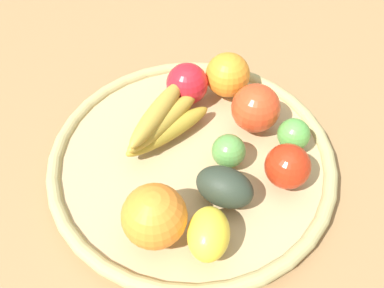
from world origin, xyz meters
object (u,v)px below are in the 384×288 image
apple_1 (256,108)px  orange_0 (154,216)px  lemon_0 (209,234)px  lime_1 (229,151)px  avocado (225,187)px  apple_0 (288,166)px  banana_bunch (163,122)px  apple_2 (187,84)px  orange_1 (228,75)px  lime_0 (294,134)px

apple_1 → orange_0: size_ratio=0.91×
lemon_0 → lime_1: size_ratio=1.46×
avocado → lime_1: (-0.02, -0.06, -0.00)m
apple_0 → orange_0: bearing=12.1°
apple_1 → orange_0: orange_0 is taller
apple_0 → lemon_0: bearing=28.8°
banana_bunch → apple_2: (-0.05, -0.07, 0.01)m
apple_2 → avocado: (-0.01, 0.21, -0.01)m
orange_1 → lemon_0: 0.29m
orange_1 → banana_bunch: bearing=30.6°
apple_2 → lime_0: apple_2 is taller
apple_2 → apple_1: apple_1 is taller
lime_1 → orange_0: (0.12, 0.09, 0.02)m
avocado → lime_0: size_ratio=1.64×
lime_0 → orange_0: 0.25m
lemon_0 → apple_1: bearing=-123.5°
apple_0 → orange_1: (0.03, -0.20, 0.01)m
apple_0 → orange_0: size_ratio=0.77×
lemon_0 → orange_1: bearing=-110.6°
apple_0 → lime_1: 0.09m
avocado → apple_1: bearing=-124.4°
apple_2 → apple_1: bearing=138.1°
orange_1 → lime_0: orange_1 is taller
banana_bunch → orange_1: bearing=-149.4°
lime_0 → avocado: bearing=28.5°
apple_2 → apple_1: (-0.09, 0.08, 0.00)m
apple_2 → lime_1: size_ratio=1.39×
apple_0 → lime_0: 0.07m
banana_bunch → apple_1: 0.14m
apple_1 → lime_1: size_ratio=1.53×
banana_bunch → lemon_0: banana_bunch is taller
apple_2 → lime_0: (-0.14, 0.14, -0.01)m
apple_2 → lemon_0: 0.27m
avocado → orange_0: size_ratio=0.97×
apple_2 → apple_0: size_ratio=1.07×
banana_bunch → lime_0: 0.20m
banana_bunch → apple_1: (-0.14, 0.01, 0.01)m
lime_0 → orange_0: bearing=23.8°
lime_0 → lime_1: bearing=4.8°
apple_1 → lime_1: apple_1 is taller
avocado → lemon_0: bearing=58.4°
apple_0 → orange_0: 0.20m
banana_bunch → lime_0: banana_bunch is taller
banana_bunch → lime_1: bearing=137.9°
apple_1 → lemon_0: (0.12, 0.19, -0.01)m
orange_1 → lime_1: (0.04, 0.15, -0.01)m
apple_1 → lime_0: 0.07m
apple_0 → apple_1: bearing=-85.0°
lime_0 → apple_0: bearing=59.9°
apple_0 → lemon_0: (0.13, 0.07, -0.01)m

